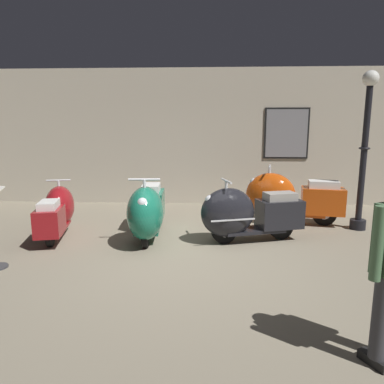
{
  "coord_description": "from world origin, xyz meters",
  "views": [
    {
      "loc": [
        0.31,
        -4.84,
        1.88
      ],
      "look_at": [
        0.01,
        1.34,
        0.72
      ],
      "focal_mm": 32.93,
      "sensor_mm": 36.0,
      "label": 1
    }
  ],
  "objects_px": {
    "scooter_2": "(244,214)",
    "lamppost": "(365,147)",
    "scooter_1": "(147,211)",
    "scooter_3": "(286,197)",
    "scooter_0": "(57,211)"
  },
  "relations": [
    {
      "from": "scooter_0",
      "to": "scooter_2",
      "type": "relative_size",
      "value": 0.9
    },
    {
      "from": "scooter_2",
      "to": "lamppost",
      "type": "height_order",
      "value": "lamppost"
    },
    {
      "from": "scooter_3",
      "to": "lamppost",
      "type": "bearing_deg",
      "value": 174.22
    },
    {
      "from": "scooter_0",
      "to": "scooter_1",
      "type": "bearing_deg",
      "value": -110.07
    },
    {
      "from": "lamppost",
      "to": "scooter_3",
      "type": "bearing_deg",
      "value": 163.86
    },
    {
      "from": "scooter_1",
      "to": "scooter_2",
      "type": "distance_m",
      "value": 1.59
    },
    {
      "from": "scooter_3",
      "to": "scooter_2",
      "type": "bearing_deg",
      "value": 62.69
    },
    {
      "from": "lamppost",
      "to": "scooter_2",
      "type": "bearing_deg",
      "value": -158.95
    },
    {
      "from": "scooter_1",
      "to": "lamppost",
      "type": "relative_size",
      "value": 0.64
    },
    {
      "from": "scooter_1",
      "to": "scooter_2",
      "type": "height_order",
      "value": "scooter_1"
    },
    {
      "from": "scooter_1",
      "to": "lamppost",
      "type": "xyz_separation_m",
      "value": [
        3.78,
        0.83,
        1.02
      ]
    },
    {
      "from": "scooter_3",
      "to": "lamppost",
      "type": "relative_size",
      "value": 0.68
    },
    {
      "from": "scooter_2",
      "to": "lamppost",
      "type": "relative_size",
      "value": 0.63
    },
    {
      "from": "scooter_1",
      "to": "lamppost",
      "type": "distance_m",
      "value": 4.01
    },
    {
      "from": "scooter_0",
      "to": "scooter_1",
      "type": "relative_size",
      "value": 0.88
    }
  ]
}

